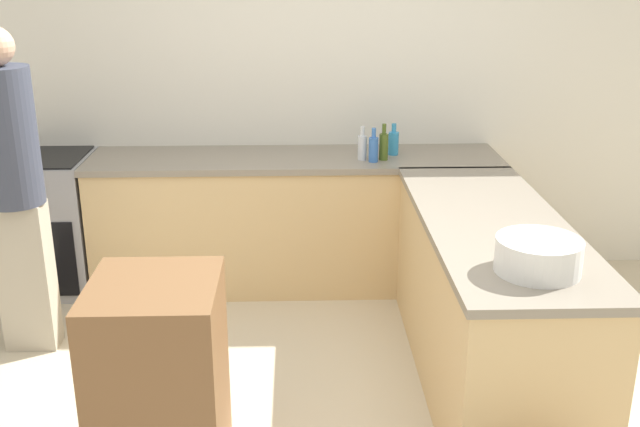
{
  "coord_description": "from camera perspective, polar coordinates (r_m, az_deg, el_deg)",
  "views": [
    {
      "loc": [
        0.01,
        -2.95,
        2.12
      ],
      "look_at": [
        0.12,
        0.46,
        0.93
      ],
      "focal_mm": 42.0,
      "sensor_mm": 36.0,
      "label": 1
    }
  ],
  "objects": [
    {
      "name": "wall_back",
      "position": [
        5.05,
        -1.99,
        10.49
      ],
      "size": [
        8.0,
        0.06,
        2.7
      ],
      "color": "silver",
      "rests_on": "ground_plane"
    },
    {
      "name": "olive_oil_bottle",
      "position": [
        4.73,
        4.88,
        5.18
      ],
      "size": [
        0.06,
        0.06,
        0.23
      ],
      "color": "#475B1E",
      "rests_on": "counter_back"
    },
    {
      "name": "vinegar_bottle_clear",
      "position": [
        4.72,
        3.24,
        5.11
      ],
      "size": [
        0.06,
        0.06,
        0.21
      ],
      "color": "silver",
      "rests_on": "counter_back"
    },
    {
      "name": "water_bottle_blue",
      "position": [
        4.68,
        4.1,
        4.97
      ],
      "size": [
        0.06,
        0.06,
        0.21
      ],
      "color": "#386BB7",
      "rests_on": "counter_back"
    },
    {
      "name": "person_by_range",
      "position": [
        4.28,
        -22.35,
        2.29
      ],
      "size": [
        0.31,
        0.31,
        1.78
      ],
      "color": "#ADA38E",
      "rests_on": "ground_plane"
    },
    {
      "name": "range_oven",
      "position": [
        5.21,
        -19.97,
        -0.67
      ],
      "size": [
        0.59,
        0.61,
        0.89
      ],
      "color": "#99999E",
      "rests_on": "ground_plane"
    },
    {
      "name": "counter_back",
      "position": [
        4.95,
        -1.87,
        -0.54
      ],
      "size": [
        2.64,
        0.63,
        0.88
      ],
      "color": "#D6B27A",
      "rests_on": "ground_plane"
    },
    {
      "name": "counter_peninsula",
      "position": [
        3.92,
        12.67,
        -6.56
      ],
      "size": [
        0.69,
        1.93,
        0.88
      ],
      "color": "#D6B27A",
      "rests_on": "ground_plane"
    },
    {
      "name": "island_table",
      "position": [
        3.27,
        -12.12,
        -12.23
      ],
      "size": [
        0.52,
        0.56,
        0.87
      ],
      "color": "brown",
      "rests_on": "ground_plane"
    },
    {
      "name": "dish_soap_bottle",
      "position": [
        4.86,
        5.62,
        5.42
      ],
      "size": [
        0.07,
        0.07,
        0.2
      ],
      "color": "#338CBF",
      "rests_on": "counter_back"
    },
    {
      "name": "mixing_bowl",
      "position": [
        3.17,
        16.29,
        -3.09
      ],
      "size": [
        0.35,
        0.35,
        0.14
      ],
      "color": "white",
      "rests_on": "counter_peninsula"
    }
  ]
}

